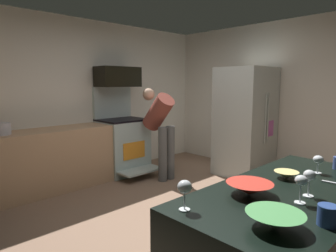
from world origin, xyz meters
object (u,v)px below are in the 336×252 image
at_px(person_cook, 160,125).
at_px(mixing_bowl_prep, 286,175).
at_px(mug_tea, 328,215).
at_px(mixing_bowl_small, 249,189).
at_px(refrigerator, 245,122).
at_px(microwave, 118,77).
at_px(wine_glass_extra, 318,160).
at_px(oven_range, 123,144).
at_px(mixing_bowl_large, 275,220).
at_px(wine_glass_far, 301,182).
at_px(wine_glass_near, 309,177).
at_px(wine_glass_mid, 185,188).

relative_size(person_cook, mixing_bowl_prep, 8.81).
distance_m(mixing_bowl_prep, mug_tea, 0.70).
height_order(mixing_bowl_small, mixing_bowl_prep, mixing_bowl_small).
relative_size(person_cook, mixing_bowl_small, 5.30).
relative_size(refrigerator, person_cook, 1.23).
bearing_deg(microwave, wine_glass_extra, -100.96).
xyz_separation_m(microwave, mixing_bowl_prep, (-0.96, -3.44, -0.74)).
distance_m(oven_range, person_cook, 0.83).
bearing_deg(mixing_bowl_large, wine_glass_far, 5.69).
xyz_separation_m(refrigerator, wine_glass_near, (-2.68, -2.08, 0.11)).
distance_m(mixing_bowl_prep, wine_glass_near, 0.35).
bearing_deg(mixing_bowl_prep, microwave, 74.35).
xyz_separation_m(mixing_bowl_prep, wine_glass_extra, (0.28, -0.11, 0.07)).
relative_size(wine_glass_far, mug_tea, 1.65).
distance_m(oven_range, refrigerator, 2.15).
relative_size(wine_glass_near, wine_glass_extra, 1.19).
xyz_separation_m(wine_glass_near, wine_glass_mid, (-0.66, 0.37, 0.00)).
distance_m(mixing_bowl_small, wine_glass_extra, 0.75).
height_order(wine_glass_far, mug_tea, wine_glass_far).
bearing_deg(wine_glass_extra, mixing_bowl_small, 170.35).
height_order(mixing_bowl_small, wine_glass_far, wine_glass_far).
bearing_deg(wine_glass_extra, wine_glass_near, -165.59).
bearing_deg(oven_range, refrigerator, -45.45).
xyz_separation_m(refrigerator, wine_glass_far, (-2.82, -2.09, 0.11)).
bearing_deg(mixing_bowl_small, wine_glass_mid, 165.12).
relative_size(microwave, mixing_bowl_large, 2.75).
height_order(refrigerator, wine_glass_near, refrigerator).
bearing_deg(mixing_bowl_small, wine_glass_near, -49.02).
height_order(mixing_bowl_prep, mug_tea, mug_tea).
xyz_separation_m(wine_glass_mid, wine_glass_far, (0.53, -0.38, 0.00)).
height_order(oven_range, wine_glass_extra, oven_range).
relative_size(person_cook, wine_glass_extra, 10.89).
height_order(oven_range, mixing_bowl_small, oven_range).
relative_size(wine_glass_mid, wine_glass_far, 1.01).
height_order(mixing_bowl_small, wine_glass_extra, wine_glass_extra).
distance_m(refrigerator, wine_glass_extra, 2.92).
height_order(wine_glass_near, wine_glass_extra, wine_glass_near).
distance_m(microwave, wine_glass_far, 3.97).
xyz_separation_m(microwave, mixing_bowl_large, (-1.71, -3.72, -0.73)).
distance_m(microwave, mixing_bowl_prep, 3.65).
bearing_deg(wine_glass_extra, microwave, 79.04).
xyz_separation_m(oven_range, mixing_bowl_large, (-1.71, -3.63, 0.43)).
xyz_separation_m(microwave, person_cook, (0.27, -0.78, -0.79)).
height_order(microwave, mixing_bowl_prep, microwave).
bearing_deg(refrigerator, microwave, 132.83).
height_order(mixing_bowl_small, wine_glass_near, wine_glass_near).
distance_m(mixing_bowl_small, wine_glass_mid, 0.46).
xyz_separation_m(mixing_bowl_large, mug_tea, (0.20, -0.16, 0.01)).
xyz_separation_m(wine_glass_far, wine_glass_extra, (0.65, 0.14, -0.02)).
height_order(refrigerator, mixing_bowl_large, refrigerator).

